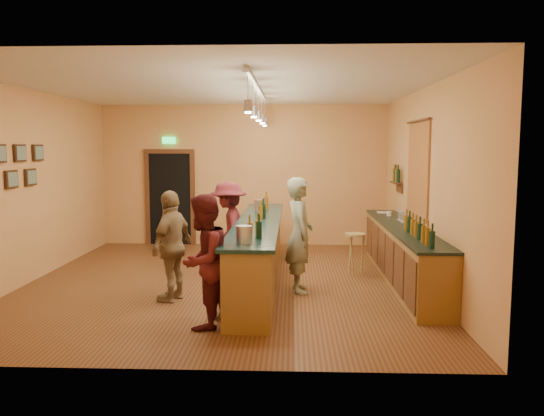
{
  "coord_description": "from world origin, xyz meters",
  "views": [
    {
      "loc": [
        1.11,
        -8.61,
        2.24
      ],
      "look_at": [
        0.78,
        0.2,
        1.23
      ],
      "focal_mm": 35.0,
      "sensor_mm": 36.0,
      "label": 1
    }
  ],
  "objects_px": {
    "tasting_bar": "(259,247)",
    "customer_b": "(172,246)",
    "back_counter": "(403,253)",
    "customer_a": "(203,261)",
    "bartender": "(299,235)",
    "customer_c": "(229,229)",
    "bar_stool": "(355,242)"
  },
  "relations": [
    {
      "from": "tasting_bar",
      "to": "customer_b",
      "type": "distance_m",
      "value": 1.61
    },
    {
      "from": "back_counter",
      "to": "customer_b",
      "type": "xyz_separation_m",
      "value": [
        -3.6,
        -1.23,
        0.33
      ]
    },
    {
      "from": "customer_c",
      "to": "back_counter",
      "type": "bearing_deg",
      "value": 77.34
    },
    {
      "from": "tasting_bar",
      "to": "bar_stool",
      "type": "bearing_deg",
      "value": 20.94
    },
    {
      "from": "customer_b",
      "to": "customer_c",
      "type": "relative_size",
      "value": 0.98
    },
    {
      "from": "customer_c",
      "to": "bar_stool",
      "type": "bearing_deg",
      "value": 87.32
    },
    {
      "from": "back_counter",
      "to": "customer_c",
      "type": "bearing_deg",
      "value": 174.65
    },
    {
      "from": "back_counter",
      "to": "bartender",
      "type": "xyz_separation_m",
      "value": [
        -1.74,
        -0.7,
        0.41
      ]
    },
    {
      "from": "bartender",
      "to": "customer_b",
      "type": "relative_size",
      "value": 1.1
    },
    {
      "from": "customer_a",
      "to": "back_counter",
      "type": "bearing_deg",
      "value": 147.84
    },
    {
      "from": "customer_b",
      "to": "customer_c",
      "type": "distance_m",
      "value": 1.64
    },
    {
      "from": "back_counter",
      "to": "customer_b",
      "type": "bearing_deg",
      "value": -161.15
    },
    {
      "from": "bartender",
      "to": "tasting_bar",
      "type": "bearing_deg",
      "value": 44.74
    },
    {
      "from": "bartender",
      "to": "bar_stool",
      "type": "distance_m",
      "value": 1.55
    },
    {
      "from": "bartender",
      "to": "customer_a",
      "type": "relative_size",
      "value": 1.07
    },
    {
      "from": "bartender",
      "to": "customer_c",
      "type": "bearing_deg",
      "value": 43.71
    },
    {
      "from": "bartender",
      "to": "customer_b",
      "type": "xyz_separation_m",
      "value": [
        -1.86,
        -0.53,
        -0.08
      ]
    },
    {
      "from": "back_counter",
      "to": "customer_b",
      "type": "relative_size",
      "value": 2.8
    },
    {
      "from": "back_counter",
      "to": "customer_c",
      "type": "relative_size",
      "value": 2.74
    },
    {
      "from": "customer_b",
      "to": "bar_stool",
      "type": "bearing_deg",
      "value": 139.77
    },
    {
      "from": "back_counter",
      "to": "customer_a",
      "type": "relative_size",
      "value": 2.72
    },
    {
      "from": "bartender",
      "to": "bar_stool",
      "type": "height_order",
      "value": "bartender"
    },
    {
      "from": "bartender",
      "to": "customer_a",
      "type": "height_order",
      "value": "bartender"
    },
    {
      "from": "customer_c",
      "to": "tasting_bar",
      "type": "bearing_deg",
      "value": 42.82
    },
    {
      "from": "customer_a",
      "to": "customer_c",
      "type": "xyz_separation_m",
      "value": [
        0.0,
        2.66,
        -0.01
      ]
    },
    {
      "from": "tasting_bar",
      "to": "customer_b",
      "type": "relative_size",
      "value": 3.14
    },
    {
      "from": "customer_b",
      "to": "bar_stool",
      "type": "distance_m",
      "value": 3.33
    },
    {
      "from": "back_counter",
      "to": "bar_stool",
      "type": "relative_size",
      "value": 6.19
    },
    {
      "from": "customer_a",
      "to": "customer_c",
      "type": "relative_size",
      "value": 1.01
    },
    {
      "from": "tasting_bar",
      "to": "customer_c",
      "type": "height_order",
      "value": "customer_c"
    },
    {
      "from": "tasting_bar",
      "to": "bartender",
      "type": "height_order",
      "value": "bartender"
    },
    {
      "from": "back_counter",
      "to": "bar_stool",
      "type": "bearing_deg",
      "value": 148.4
    }
  ]
}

